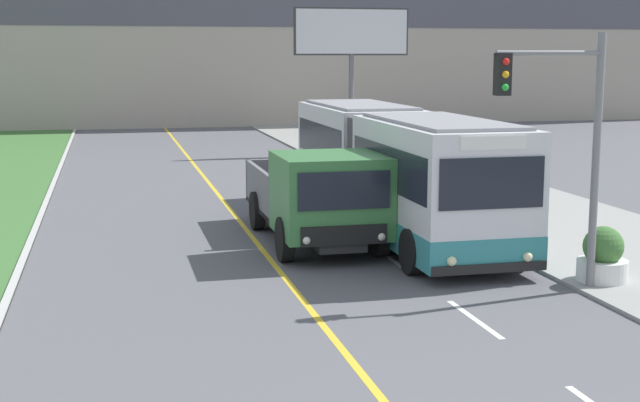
# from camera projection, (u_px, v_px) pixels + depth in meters

# --- Properties ---
(city_bus) EXTENTS (2.73, 12.89, 3.22)m
(city_bus) POSITION_uv_depth(u_px,v_px,m) (394.00, 169.00, 24.17)
(city_bus) COLOR silver
(city_bus) RESTS_ON ground_plane
(dump_truck) EXTENTS (2.56, 6.77, 2.42)m
(dump_truck) POSITION_uv_depth(u_px,v_px,m) (322.00, 199.00, 21.61)
(dump_truck) COLOR black
(dump_truck) RESTS_ON ground_plane
(traffic_light_mast) EXTENTS (2.28, 0.32, 5.14)m
(traffic_light_mast) POSITION_uv_depth(u_px,v_px,m) (565.00, 128.00, 17.34)
(traffic_light_mast) COLOR slate
(traffic_light_mast) RESTS_ON ground_plane
(billboard_large) EXTENTS (5.53, 0.24, 6.86)m
(billboard_large) POSITION_uv_depth(u_px,v_px,m) (352.00, 38.00, 41.81)
(billboard_large) COLOR #59595B
(billboard_large) RESTS_ON ground_plane
(planter_round_near) EXTENTS (1.04, 1.04, 1.14)m
(planter_round_near) POSITION_uv_depth(u_px,v_px,m) (603.00, 257.00, 18.38)
(planter_round_near) COLOR silver
(planter_round_near) RESTS_ON sidewalk_right
(planter_round_second) EXTENTS (1.08, 1.08, 1.18)m
(planter_round_second) POSITION_uv_depth(u_px,v_px,m) (510.00, 222.00, 22.13)
(planter_round_second) COLOR silver
(planter_round_second) RESTS_ON sidewalk_right
(planter_round_third) EXTENTS (1.04, 1.04, 1.12)m
(planter_round_third) POSITION_uv_depth(u_px,v_px,m) (453.00, 198.00, 25.95)
(planter_round_third) COLOR silver
(planter_round_third) RESTS_ON sidewalk_right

